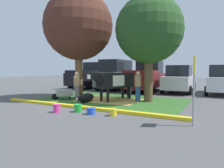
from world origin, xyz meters
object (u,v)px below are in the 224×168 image
Objects in this scene: shade_tree_left at (78,26)px; bucket_yellow at (113,112)px; bucket_blue at (91,111)px; pickup_truck_maroon at (147,77)px; shade_tree_right at (149,30)px; hatchback_white at (222,80)px; suv_dark_grey at (116,75)px; parking_sign at (194,77)px; person_visitor_far at (138,85)px; wheelbarrow at (64,93)px; pickup_truck_black at (91,76)px; cow_holstein at (114,81)px; sedan_blue at (179,79)px; calf_lying at (86,98)px; person_visitor_near at (129,84)px; bucket_green at (78,108)px; bucket_pink at (57,108)px; person_handler at (77,85)px.

shade_tree_left reaches higher than bucket_yellow.
bucket_blue is 0.06× the size of pickup_truck_maroon.
shade_tree_right reaches higher than hatchback_white.
shade_tree_left is 6.97m from pickup_truck_maroon.
pickup_truck_maroon is at bearing 2.78° from suv_dark_grey.
shade_tree_left is at bearing 142.00° from bucket_yellow.
hatchback_white is at bearing 85.65° from parking_sign.
person_visitor_far reaches higher than bucket_blue.
pickup_truck_maroon is (2.55, 6.76, 0.73)m from wheelbarrow.
hatchback_white is at bearing -0.35° from pickup_truck_black.
bucket_blue is at bearing -83.94° from pickup_truck_maroon.
pickup_truck_maroon is at bearing 110.10° from shade_tree_right.
hatchback_white is (3.86, 5.87, 0.12)m from person_visitor_far.
cow_holstein is 8.56m from pickup_truck_black.
shade_tree_right is 1.80× the size of cow_holstein.
sedan_blue and hatchback_white have the same top height.
calf_lying is 3.06m from person_visitor_near.
shade_tree_left reaches higher than bucket_green.
bucket_green is at bearing -118.07° from hatchback_white.
bucket_blue is 0.07× the size of suv_dark_grey.
suv_dark_grey is at bearing 112.00° from bucket_blue.
shade_tree_left is 3.96m from cow_holstein.
cow_holstein is 2.99m from wheelbarrow.
cow_holstein is at bearing -63.17° from suv_dark_grey.
person_visitor_near is at bearing -137.12° from hatchback_white.
bucket_pink is (-2.34, -4.27, -3.56)m from shade_tree_right.
suv_dark_grey is at bearing 116.83° from cow_holstein.
person_handler is 1.15× the size of wheelbarrow.
bucket_yellow is 9.21m from pickup_truck_maroon.
bucket_green is 9.45m from suv_dark_grey.
bucket_yellow is at bearing -36.83° from calf_lying.
sedan_blue reaches higher than person_handler.
person_handler is 0.34× the size of suv_dark_grey.
shade_tree_right is 3.64× the size of person_visitor_near.
person_handler is at bearing -122.49° from sedan_blue.
pickup_truck_black is (-3.90, 7.00, 0.27)m from person_handler.
person_visitor_far is at bearing 17.83° from wheelbarrow.
pickup_truck_black is 8.17m from sedan_blue.
hatchback_white is at bearing 44.45° from person_handler.
pickup_truck_maroon reaches higher than calf_lying.
wheelbarrow is 3.48m from bucket_pink.
wheelbarrow is at bearing -110.10° from shade_tree_left.
bucket_pink is 0.97× the size of bucket_blue.
calf_lying is 0.62× the size of parking_sign.
person_handler is at bearing 136.67° from bucket_blue.
person_visitor_near is 5.03m from bucket_blue.
person_visitor_far is 4.76m from parking_sign.
cow_holstein is 9.03× the size of bucket_blue.
person_visitor_near is 0.34× the size of sedan_blue.
shade_tree_right is 5.13m from parking_sign.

